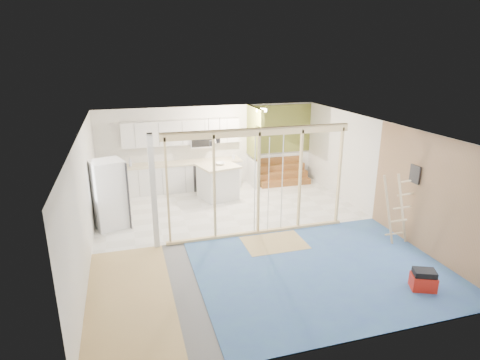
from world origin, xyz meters
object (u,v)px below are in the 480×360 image
object	(u,v)px
fridge	(109,194)
ladder	(397,209)
toolbox	(423,280)
island	(218,182)

from	to	relation	value
fridge	ladder	distance (m)	6.80
toolbox	fridge	bearing A→B (deg)	163.94
island	toolbox	world-z (taller)	island
toolbox	ladder	bearing A→B (deg)	92.47
fridge	ladder	world-z (taller)	fridge
fridge	ladder	xyz separation A→B (m)	(6.22, -2.75, -0.02)
island	ladder	bearing A→B (deg)	-66.21
toolbox	ladder	xyz separation A→B (m)	(0.69, 1.80, 0.64)
fridge	toolbox	xyz separation A→B (m)	(5.53, -4.56, -0.67)
island	toolbox	xyz separation A→B (m)	(2.50, -5.82, -0.32)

